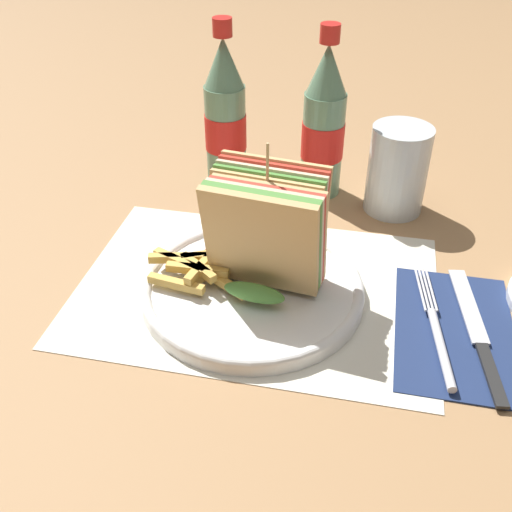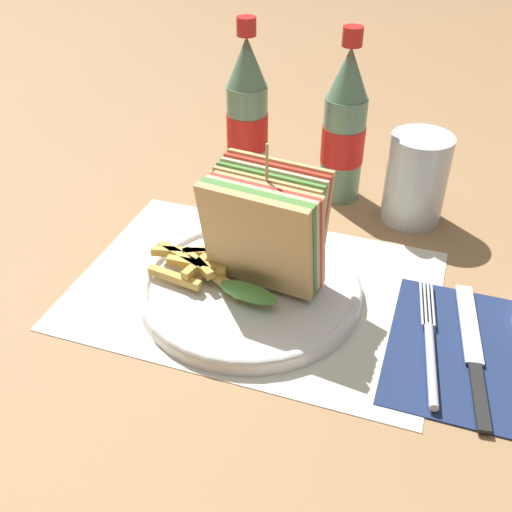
# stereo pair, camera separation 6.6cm
# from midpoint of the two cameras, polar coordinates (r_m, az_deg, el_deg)

# --- Properties ---
(ground_plane) EXTENTS (4.00, 4.00, 0.00)m
(ground_plane) POSITION_cam_midpoint_polar(r_m,az_deg,el_deg) (0.66, -0.45, -4.08)
(ground_plane) COLOR #9E754C
(placemat) EXTENTS (0.40, 0.28, 0.00)m
(placemat) POSITION_cam_midpoint_polar(r_m,az_deg,el_deg) (0.67, 2.75, -3.23)
(placemat) COLOR silver
(placemat) RESTS_ON ground_plane
(plate_main) EXTENTS (0.25, 0.25, 0.02)m
(plate_main) POSITION_cam_midpoint_polar(r_m,az_deg,el_deg) (0.66, 2.29, -3.16)
(plate_main) COLOR white
(plate_main) RESTS_ON ground_plane
(club_sandwich) EXTENTS (0.13, 0.11, 0.16)m
(club_sandwich) POSITION_cam_midpoint_polar(r_m,az_deg,el_deg) (0.63, 3.91, 2.29)
(club_sandwich) COLOR tan
(club_sandwich) RESTS_ON plate_main
(fries_pile) EXTENTS (0.12, 0.07, 0.02)m
(fries_pile) POSITION_cam_midpoint_polar(r_m,az_deg,el_deg) (0.66, -2.99, -0.88)
(fries_pile) COLOR gold
(fries_pile) RESTS_ON plate_main
(ketchup_blob) EXTENTS (0.04, 0.04, 0.02)m
(ketchup_blob) POSITION_cam_midpoint_polar(r_m,az_deg,el_deg) (0.68, -0.65, 0.05)
(ketchup_blob) COLOR maroon
(ketchup_blob) RESTS_ON plate_main
(napkin) EXTENTS (0.12, 0.19, 0.00)m
(napkin) POSITION_cam_midpoint_polar(r_m,az_deg,el_deg) (0.64, 20.83, -8.26)
(napkin) COLOR navy
(napkin) RESTS_ON ground_plane
(fork) EXTENTS (0.04, 0.18, 0.01)m
(fork) POSITION_cam_midpoint_polar(r_m,az_deg,el_deg) (0.62, 19.23, -8.60)
(fork) COLOR silver
(fork) RESTS_ON napkin
(knife) EXTENTS (0.04, 0.20, 0.00)m
(knife) POSITION_cam_midpoint_polar(r_m,az_deg,el_deg) (0.64, 22.79, -8.48)
(knife) COLOR black
(knife) RESTS_ON napkin
(coke_bottle_near) EXTENTS (0.06, 0.06, 0.23)m
(coke_bottle_near) POSITION_cam_midpoint_polar(r_m,az_deg,el_deg) (0.84, 1.45, 13.08)
(coke_bottle_near) COLOR slate
(coke_bottle_near) RESTS_ON ground_plane
(coke_bottle_far) EXTENTS (0.06, 0.06, 0.23)m
(coke_bottle_far) POSITION_cam_midpoint_polar(r_m,az_deg,el_deg) (0.81, 10.73, 11.67)
(coke_bottle_far) COLOR slate
(coke_bottle_far) RESTS_ON ground_plane
(glass_near) EXTENTS (0.08, 0.08, 0.12)m
(glass_near) POSITION_cam_midpoint_polar(r_m,az_deg,el_deg) (0.80, 17.32, 6.97)
(glass_near) COLOR silver
(glass_near) RESTS_ON ground_plane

